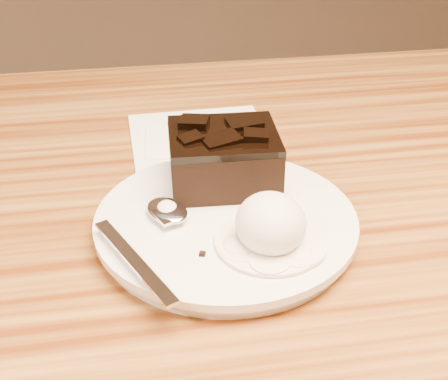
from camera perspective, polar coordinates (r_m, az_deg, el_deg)
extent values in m
cylinder|color=silver|center=(0.54, 0.18, -3.31)|extent=(0.23, 0.23, 0.02)
cube|color=black|center=(0.57, -0.04, 2.83)|extent=(0.11, 0.09, 0.05)
ellipsoid|color=white|center=(0.49, 4.49, -3.19)|extent=(0.06, 0.06, 0.05)
cylinder|color=white|center=(0.50, 4.40, -4.98)|extent=(0.09, 0.09, 0.00)
cube|color=white|center=(0.70, -2.19, 4.99)|extent=(0.17, 0.17, 0.01)
cube|color=black|center=(0.52, 6.61, -3.40)|extent=(0.01, 0.01, 0.00)
cube|color=black|center=(0.49, -2.08, -6.14)|extent=(0.01, 0.01, 0.00)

